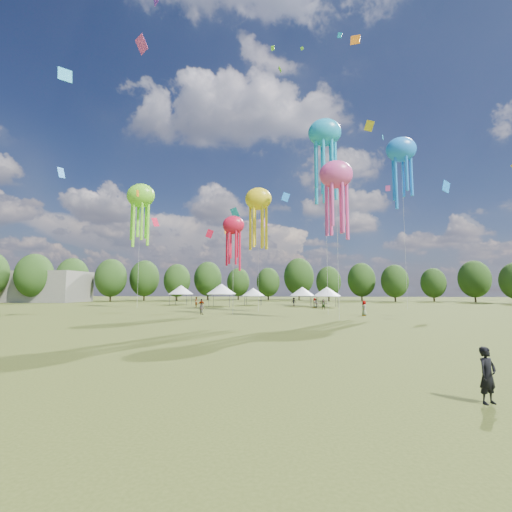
# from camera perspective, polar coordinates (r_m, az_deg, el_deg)

# --- Properties ---
(ground) EXTENTS (300.00, 300.00, 0.00)m
(ground) POSITION_cam_1_polar(r_m,az_deg,el_deg) (13.99, -6.65, -18.89)
(ground) COLOR #384416
(ground) RESTS_ON ground
(observer_main) EXTENTS (0.69, 0.61, 1.59)m
(observer_main) POSITION_cam_1_polar(r_m,az_deg,el_deg) (12.43, 33.76, -15.96)
(observer_main) COLOR black
(observer_main) RESTS_ON ground
(spectator_near) EXTENTS (0.98, 0.92, 1.60)m
(spectator_near) POSITION_cam_1_polar(r_m,az_deg,el_deg) (46.58, -8.92, -8.48)
(spectator_near) COLOR gray
(spectator_near) RESTS_ON ground
(spectators_far) EXTENTS (27.23, 26.87, 1.89)m
(spectators_far) POSITION_cam_1_polar(r_m,az_deg,el_deg) (59.04, 6.01, -7.82)
(spectators_far) COLOR gray
(spectators_far) RESTS_ON ground
(festival_tents) EXTENTS (35.14, 11.76, 4.39)m
(festival_tents) POSITION_cam_1_polar(r_m,az_deg,el_deg) (69.30, -1.18, -5.68)
(festival_tents) COLOR #47474C
(festival_tents) RESTS_ON ground
(show_kites) EXTENTS (50.95, 25.35, 29.56)m
(show_kites) POSITION_cam_1_polar(r_m,az_deg,el_deg) (55.45, 3.92, 11.23)
(show_kites) COLOR yellow
(show_kites) RESTS_ON ground
(small_kites) EXTENTS (65.61, 63.45, 45.36)m
(small_kites) POSITION_cam_1_polar(r_m,az_deg,el_deg) (60.97, 1.59, 19.97)
(small_kites) COLOR yellow
(small_kites) RESTS_ON ground
(treeline) EXTENTS (201.57, 95.24, 13.43)m
(treeline) POSITION_cam_1_polar(r_m,az_deg,el_deg) (76.17, 0.91, -3.06)
(treeline) COLOR #38281C
(treeline) RESTS_ON ground
(hangar) EXTENTS (40.00, 12.00, 8.00)m
(hangar) POSITION_cam_1_polar(r_m,az_deg,el_deg) (113.54, -35.37, -4.14)
(hangar) COLOR gray
(hangar) RESTS_ON ground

